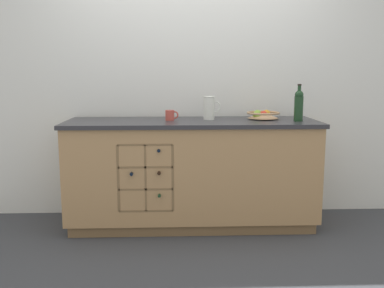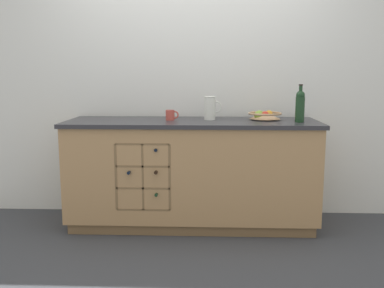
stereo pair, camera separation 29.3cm
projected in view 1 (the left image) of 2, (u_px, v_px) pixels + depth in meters
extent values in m
plane|color=#383A3F|center=(192.00, 224.00, 3.82)|extent=(14.00, 14.00, 0.00)
cube|color=silver|center=(190.00, 79.00, 3.99)|extent=(4.52, 0.06, 2.55)
cube|color=brown|center=(192.00, 219.00, 3.81)|extent=(2.06, 0.58, 0.09)
cube|color=tan|center=(192.00, 170.00, 3.74)|extent=(2.12, 0.64, 0.80)
cube|color=#2D2D33|center=(192.00, 123.00, 3.67)|extent=(2.16, 0.68, 0.03)
cube|color=brown|center=(146.00, 175.00, 3.50)|extent=(0.43, 0.01, 0.54)
cube|color=brown|center=(119.00, 177.00, 3.44)|extent=(0.02, 0.10, 0.54)
cube|color=brown|center=(173.00, 177.00, 3.46)|extent=(0.02, 0.10, 0.54)
cube|color=brown|center=(147.00, 209.00, 3.50)|extent=(0.43, 0.10, 0.02)
cube|color=brown|center=(146.00, 188.00, 3.47)|extent=(0.43, 0.10, 0.02)
cube|color=brown|center=(146.00, 166.00, 3.44)|extent=(0.43, 0.10, 0.02)
cube|color=brown|center=(145.00, 144.00, 3.41)|extent=(0.43, 0.10, 0.02)
cube|color=brown|center=(146.00, 177.00, 3.45)|extent=(0.02, 0.10, 0.54)
cylinder|color=#19381E|center=(160.00, 190.00, 3.57)|extent=(0.07, 0.18, 0.07)
cylinder|color=#19381E|center=(159.00, 195.00, 3.44)|extent=(0.03, 0.08, 0.03)
cylinder|color=black|center=(134.00, 169.00, 3.55)|extent=(0.07, 0.21, 0.07)
cylinder|color=black|center=(132.00, 173.00, 3.40)|extent=(0.03, 0.09, 0.03)
cylinder|color=black|center=(160.00, 168.00, 3.55)|extent=(0.08, 0.19, 0.08)
cylinder|color=black|center=(159.00, 172.00, 3.41)|extent=(0.03, 0.08, 0.03)
cylinder|color=black|center=(160.00, 147.00, 3.54)|extent=(0.07, 0.20, 0.07)
cylinder|color=black|center=(159.00, 150.00, 3.40)|extent=(0.03, 0.08, 0.03)
cylinder|color=tan|center=(263.00, 119.00, 3.77)|extent=(0.13, 0.13, 0.01)
cone|color=tan|center=(263.00, 115.00, 3.77)|extent=(0.27, 0.27, 0.06)
torus|color=tan|center=(263.00, 113.00, 3.76)|extent=(0.29, 0.29, 0.02)
sphere|color=red|center=(263.00, 115.00, 3.76)|extent=(0.07, 0.07, 0.07)
sphere|color=gold|center=(266.00, 114.00, 3.83)|extent=(0.07, 0.07, 0.07)
sphere|color=#7FA838|center=(257.00, 115.00, 3.73)|extent=(0.07, 0.07, 0.07)
sphere|color=#7FA838|center=(258.00, 114.00, 3.79)|extent=(0.07, 0.07, 0.07)
cylinder|color=silver|center=(209.00, 108.00, 3.72)|extent=(0.10, 0.10, 0.20)
torus|color=silver|center=(209.00, 97.00, 3.71)|extent=(0.10, 0.10, 0.01)
torus|color=silver|center=(215.00, 107.00, 3.72)|extent=(0.10, 0.01, 0.10)
cylinder|color=#B7473D|center=(170.00, 115.00, 3.67)|extent=(0.08, 0.08, 0.09)
torus|color=#B7473D|center=(175.00, 115.00, 3.67)|extent=(0.07, 0.01, 0.07)
cylinder|color=#19381E|center=(299.00, 109.00, 3.60)|extent=(0.08, 0.08, 0.21)
sphere|color=#19381E|center=(299.00, 95.00, 3.58)|extent=(0.07, 0.07, 0.07)
cylinder|color=#19381E|center=(299.00, 91.00, 3.57)|extent=(0.03, 0.03, 0.09)
cylinder|color=black|center=(300.00, 85.00, 3.57)|extent=(0.03, 0.03, 0.01)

